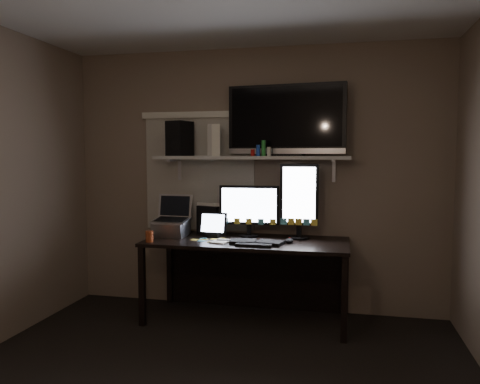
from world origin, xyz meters
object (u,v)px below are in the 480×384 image
(monitor_portrait, at_px, (299,201))
(tv, at_px, (286,120))
(monitor_landscape, at_px, (249,211))
(mouse, at_px, (289,241))
(tablet, at_px, (213,225))
(desk, at_px, (249,257))
(game_console, at_px, (215,140))
(speaker, at_px, (180,139))
(keyboard, at_px, (256,242))
(laptop, at_px, (171,216))
(cup, at_px, (149,236))

(monitor_portrait, bearing_deg, tv, 154.37)
(monitor_landscape, xyz_separation_m, mouse, (0.40, -0.23, -0.22))
(mouse, xyz_separation_m, tablet, (-0.72, 0.14, 0.10))
(desk, height_order, mouse, mouse)
(game_console, relative_size, speaker, 0.88)
(mouse, distance_m, game_console, 1.17)
(monitor_landscape, height_order, monitor_portrait, monitor_portrait)
(desk, height_order, keyboard, keyboard)
(desk, relative_size, tablet, 6.79)
(keyboard, distance_m, mouse, 0.29)
(tablet, bearing_deg, laptop, -168.14)
(monitor_portrait, bearing_deg, mouse, -104.05)
(monitor_landscape, bearing_deg, monitor_portrait, -3.25)
(monitor_landscape, height_order, tablet, monitor_landscape)
(tablet, xyz_separation_m, laptop, (-0.40, -0.04, 0.07))
(speaker, bearing_deg, desk, 10.79)
(keyboard, relative_size, tablet, 1.76)
(monitor_landscape, relative_size, tv, 0.51)
(monitor_portrait, relative_size, tv, 0.64)
(tv, bearing_deg, mouse, -70.30)
(laptop, relative_size, tv, 0.35)
(tablet, height_order, laptop, laptop)
(desk, height_order, game_console, game_console)
(cup, height_order, game_console, game_console)
(laptop, height_order, cup, laptop)
(mouse, distance_m, speaker, 1.43)
(mouse, relative_size, tablet, 0.42)
(mouse, bearing_deg, monitor_portrait, 79.80)
(tv, bearing_deg, speaker, -171.63)
(monitor_landscape, xyz_separation_m, keyboard, (0.13, -0.32, -0.23))
(mouse, distance_m, laptop, 1.13)
(speaker, bearing_deg, keyboard, -5.99)
(monitor_portrait, distance_m, cup, 1.37)
(keyboard, xyz_separation_m, tv, (0.20, 0.39, 1.06))
(desk, distance_m, keyboard, 0.35)
(tablet, bearing_deg, mouse, -4.89)
(tv, relative_size, game_console, 3.74)
(desk, relative_size, speaker, 5.48)
(monitor_portrait, relative_size, laptop, 1.83)
(desk, bearing_deg, monitor_landscape, 102.65)
(keyboard, height_order, game_console, game_console)
(tablet, distance_m, cup, 0.60)
(keyboard, bearing_deg, monitor_landscape, 114.06)
(cup, bearing_deg, game_console, 45.19)
(speaker, bearing_deg, monitor_landscape, 15.12)
(monitor_landscape, bearing_deg, speaker, 174.56)
(monitor_landscape, bearing_deg, laptop, -172.52)
(monitor_portrait, bearing_deg, tablet, -172.09)
(monitor_portrait, height_order, game_console, game_console)
(monitor_landscape, xyz_separation_m, game_console, (-0.33, 0.03, 0.65))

